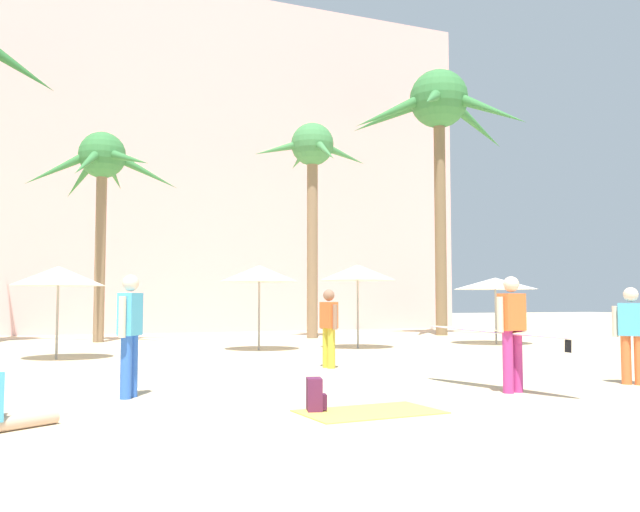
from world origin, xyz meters
name	(u,v)px	position (x,y,z in m)	size (l,w,h in m)	color
ground	(459,461)	(0.00, 0.00, 0.00)	(120.00, 120.00, 0.00)	beige
hotel_pink	(221,178)	(5.05, 28.84, 7.76)	(21.98, 9.17, 15.52)	beige
hotel_tower_gray	(26,25)	(-4.73, 37.21, 17.61)	(12.68, 10.92, 35.22)	#A8A8A3
palm_tree_left	(312,164)	(5.95, 18.33, 6.58)	(4.60, 4.44, 8.13)	#896B4C
palm_tree_center	(438,114)	(11.51, 18.26, 9.07)	(7.54, 6.68, 10.92)	brown
palm_tree_far_right	(102,170)	(-1.62, 18.73, 5.84)	(5.14, 5.10, 7.15)	#896B4C
cafe_umbrella_0	(259,274)	(2.26, 13.11, 2.15)	(2.19, 2.19, 2.39)	gray
cafe_umbrella_2	(495,284)	(10.09, 12.79, 1.94)	(2.64, 2.64, 2.13)	gray
cafe_umbrella_3	(58,276)	(-3.04, 12.17, 1.98)	(2.16, 2.16, 2.21)	gray
cafe_umbrella_4	(358,273)	(5.16, 12.76, 2.22)	(2.23, 2.23, 2.45)	gray
beach_towel	(370,412)	(0.43, 2.57, 0.01)	(1.72, 1.02, 0.01)	#F4CC4C
backpack	(315,395)	(-0.18, 2.87, 0.20)	(0.30, 0.34, 0.42)	#551E3F
person_far_left	(507,330)	(3.24, 3.45, 0.94)	(1.03, 3.05, 1.76)	#B7337F
person_far_right	(329,325)	(2.13, 7.84, 0.89)	(0.27, 0.61, 1.62)	gold
person_mid_right	(632,331)	(5.71, 3.38, 0.88)	(0.46, 0.53, 1.61)	orange
person_mid_left	(130,330)	(-2.20, 4.98, 0.97)	(0.40, 0.56, 1.76)	blue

